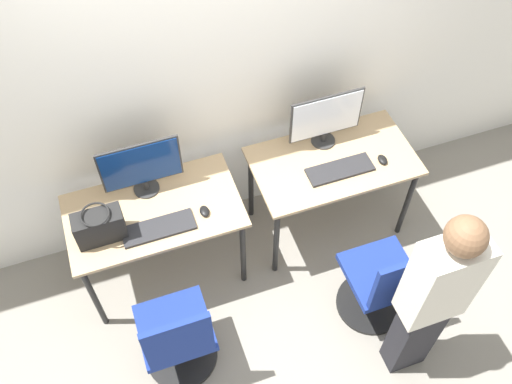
# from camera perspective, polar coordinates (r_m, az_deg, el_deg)

# --- Properties ---
(ground_plane) EXTENTS (20.00, 20.00, 0.00)m
(ground_plane) POSITION_cam_1_polar(r_m,az_deg,el_deg) (4.26, 0.58, -8.72)
(ground_plane) COLOR gray
(wall_back) EXTENTS (12.00, 0.05, 2.80)m
(wall_back) POSITION_cam_1_polar(r_m,az_deg,el_deg) (3.62, -3.43, 12.34)
(wall_back) COLOR silver
(wall_back) RESTS_ON ground_plane
(desk_left) EXTENTS (1.13, 0.64, 0.76)m
(desk_left) POSITION_cam_1_polar(r_m,az_deg,el_deg) (3.79, -10.06, -2.58)
(desk_left) COLOR tan
(desk_left) RESTS_ON ground_plane
(monitor_left) EXTENTS (0.52, 0.17, 0.42)m
(monitor_left) POSITION_cam_1_polar(r_m,az_deg,el_deg) (3.66, -11.40, 2.47)
(monitor_left) COLOR #2D2D2D
(monitor_left) RESTS_ON desk_left
(keyboard_left) EXTENTS (0.46, 0.16, 0.02)m
(keyboard_left) POSITION_cam_1_polar(r_m,az_deg,el_deg) (3.62, -9.72, -3.59)
(keyboard_left) COLOR #262628
(keyboard_left) RESTS_ON desk_left
(mouse_left) EXTENTS (0.06, 0.09, 0.03)m
(mouse_left) POSITION_cam_1_polar(r_m,az_deg,el_deg) (3.65, -5.17, -1.93)
(mouse_left) COLOR black
(mouse_left) RESTS_ON desk_left
(office_chair_left) EXTENTS (0.48, 0.48, 0.92)m
(office_chair_left) POSITION_cam_1_polar(r_m,az_deg,el_deg) (3.67, -7.79, -14.46)
(office_chair_left) COLOR black
(office_chair_left) RESTS_ON ground_plane
(desk_right) EXTENTS (1.13, 0.64, 0.76)m
(desk_right) POSITION_cam_1_polar(r_m,az_deg,el_deg) (4.03, 7.64, 2.36)
(desk_right) COLOR tan
(desk_right) RESTS_ON ground_plane
(monitor_right) EXTENTS (0.52, 0.17, 0.42)m
(monitor_right) POSITION_cam_1_polar(r_m,az_deg,el_deg) (3.90, 7.01, 7.32)
(monitor_right) COLOR #2D2D2D
(monitor_right) RESTS_ON desk_right
(keyboard_right) EXTENTS (0.46, 0.16, 0.02)m
(keyboard_right) POSITION_cam_1_polar(r_m,az_deg,el_deg) (3.89, 8.40, 2.23)
(keyboard_right) COLOR #262628
(keyboard_right) RESTS_ON desk_right
(mouse_right) EXTENTS (0.06, 0.09, 0.03)m
(mouse_right) POSITION_cam_1_polar(r_m,az_deg,el_deg) (4.00, 12.54, 3.18)
(mouse_right) COLOR black
(mouse_right) RESTS_ON desk_right
(office_chair_right) EXTENTS (0.48, 0.48, 0.92)m
(office_chair_right) POSITION_cam_1_polar(r_m,az_deg,el_deg) (3.89, 12.51, -9.09)
(office_chair_right) COLOR black
(office_chair_right) RESTS_ON ground_plane
(person_right) EXTENTS (0.36, 0.21, 1.60)m
(person_right) POSITION_cam_1_polar(r_m,az_deg,el_deg) (3.36, 17.27, -10.04)
(person_right) COLOR #232328
(person_right) RESTS_ON ground_plane
(handbag) EXTENTS (0.30, 0.18, 0.25)m
(handbag) POSITION_cam_1_polar(r_m,az_deg,el_deg) (3.58, -15.39, -3.32)
(handbag) COLOR black
(handbag) RESTS_ON desk_left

